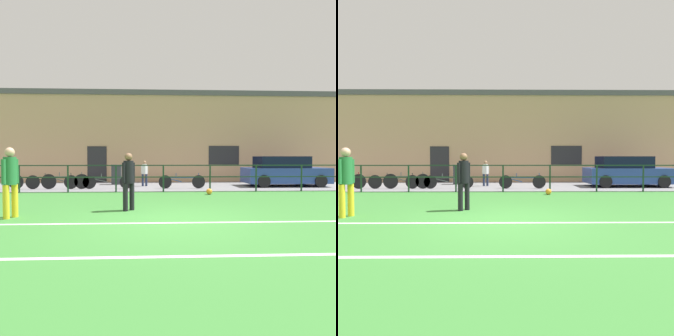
{
  "view_description": "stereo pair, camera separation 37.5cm",
  "coord_description": "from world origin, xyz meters",
  "views": [
    {
      "loc": [
        -0.43,
        -7.12,
        1.48
      ],
      "look_at": [
        0.1,
        3.88,
        1.09
      ],
      "focal_mm": 33.13,
      "sensor_mm": 36.0,
      "label": 1
    },
    {
      "loc": [
        -0.05,
        -7.13,
        1.48
      ],
      "look_at": [
        0.1,
        3.88,
        1.09
      ],
      "focal_mm": 33.13,
      "sensor_mm": 36.0,
      "label": 2
    }
  ],
  "objects": [
    {
      "name": "bicycle_parked_1",
      "position": [
        0.9,
        7.2,
        0.34
      ],
      "size": [
        2.17,
        0.04,
        0.72
      ],
      "color": "black",
      "rests_on": "pavement_strip"
    },
    {
      "name": "perimeter_fence",
      "position": [
        0.0,
        6.0,
        0.75
      ],
      "size": [
        36.07,
        0.07,
        1.15
      ],
      "color": "#193823",
      "rests_on": "ground"
    },
    {
      "name": "pavement_strip",
      "position": [
        0.0,
        8.5,
        0.01
      ],
      "size": [
        48.0,
        5.0,
        0.02
      ],
      "primitive_type": "cube",
      "color": "slate",
      "rests_on": "ground"
    },
    {
      "name": "ground",
      "position": [
        0.0,
        0.0,
        -0.02
      ],
      "size": [
        60.0,
        44.0,
        0.04
      ],
      "primitive_type": "cube",
      "color": "#387A33"
    },
    {
      "name": "bicycle_parked_2",
      "position": [
        -7.42,
        7.2,
        0.37
      ],
      "size": [
        2.2,
        0.04,
        0.77
      ],
      "color": "black",
      "rests_on": "pavement_strip"
    },
    {
      "name": "field_line_hash",
      "position": [
        0.0,
        -2.58,
        0.0
      ],
      "size": [
        36.0,
        0.11,
        0.0
      ],
      "primitive_type": "cube",
      "color": "white",
      "rests_on": "ground"
    },
    {
      "name": "bicycle_parked_0",
      "position": [
        -2.52,
        7.2,
        0.34
      ],
      "size": [
        2.3,
        0.04,
        0.71
      ],
      "color": "black",
      "rests_on": "pavement_strip"
    },
    {
      "name": "parked_car_red",
      "position": [
        6.16,
        8.2,
        0.73
      ],
      "size": [
        4.08,
        1.88,
        1.49
      ],
      "color": "#28428E",
      "rests_on": "pavement_strip"
    },
    {
      "name": "trash_bin_0",
      "position": [
        -2.39,
        9.51,
        0.55
      ],
      "size": [
        0.53,
        0.45,
        1.05
      ],
      "color": "#33383D",
      "rests_on": "pavement_strip"
    },
    {
      "name": "clubhouse_facade",
      "position": [
        -0.0,
        12.2,
        2.7
      ],
      "size": [
        28.0,
        2.56,
        5.38
      ],
      "color": "tan",
      "rests_on": "ground"
    },
    {
      "name": "bicycle_parked_3",
      "position": [
        -5.05,
        7.2,
        0.35
      ],
      "size": [
        2.35,
        0.04,
        0.73
      ],
      "color": "black",
      "rests_on": "pavement_strip"
    },
    {
      "name": "bicycle_parked_4",
      "position": [
        -4.45,
        7.2,
        0.38
      ],
      "size": [
        2.17,
        0.04,
        0.78
      ],
      "color": "black",
      "rests_on": "pavement_strip"
    },
    {
      "name": "soccer_ball_match",
      "position": [
        1.79,
        5.0,
        0.12
      ],
      "size": [
        0.24,
        0.24,
        0.24
      ],
      "primitive_type": "sphere",
      "color": "orange",
      "rests_on": "ground"
    },
    {
      "name": "field_line_touchline",
      "position": [
        0.0,
        -0.21,
        0.0
      ],
      "size": [
        36.0,
        0.11,
        0.0
      ],
      "primitive_type": "cube",
      "color": "white",
      "rests_on": "ground"
    },
    {
      "name": "player_striker",
      "position": [
        -3.89,
        0.53,
        0.97
      ],
      "size": [
        0.3,
        0.44,
        1.71
      ],
      "rotation": [
        0.0,
        0.0,
        4.29
      ],
      "color": "gold",
      "rests_on": "ground"
    },
    {
      "name": "spectator_child",
      "position": [
        -0.87,
        8.43,
        0.74
      ],
      "size": [
        0.33,
        0.22,
        1.27
      ],
      "rotation": [
        0.0,
        0.0,
        3.54
      ],
      "color": "#232D4C",
      "rests_on": "pavement_strip"
    },
    {
      "name": "player_goalkeeper",
      "position": [
        -1.11,
        1.45,
        0.9
      ],
      "size": [
        0.34,
        0.34,
        1.59
      ],
      "rotation": [
        0.0,
        0.0,
        0.8
      ],
      "color": "black",
      "rests_on": "ground"
    }
  ]
}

